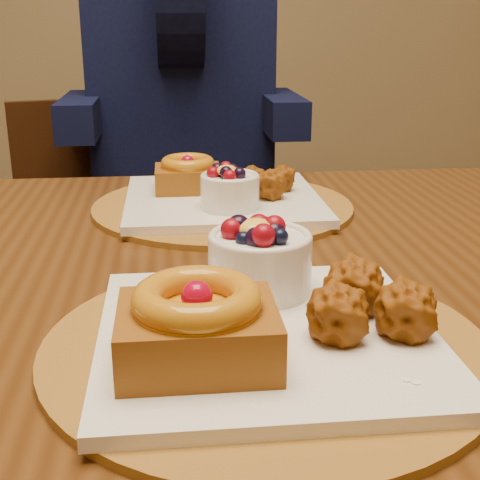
% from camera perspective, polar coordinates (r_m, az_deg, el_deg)
% --- Properties ---
extents(dining_table, '(1.60, 0.90, 0.76)m').
position_cam_1_polar(dining_table, '(0.81, -0.11, -6.92)').
color(dining_table, '#3D1F0B').
rests_on(dining_table, ground).
extents(place_setting_near, '(0.38, 0.38, 0.09)m').
position_cam_1_polar(place_setting_near, '(0.57, 1.84, -6.51)').
color(place_setting_near, brown).
rests_on(place_setting_near, dining_table).
extents(place_setting_far, '(0.38, 0.38, 0.08)m').
position_cam_1_polar(place_setting_far, '(0.97, -1.58, 3.79)').
color(place_setting_far, brown).
rests_on(place_setting_far, dining_table).
extents(chair_far, '(0.50, 0.50, 0.84)m').
position_cam_1_polar(chair_far, '(1.66, -10.93, -1.55)').
color(chair_far, black).
rests_on(chair_far, ground).
extents(diner, '(0.54, 0.51, 0.88)m').
position_cam_1_polar(diner, '(1.67, -5.16, 15.67)').
color(diner, black).
rests_on(diner, ground).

